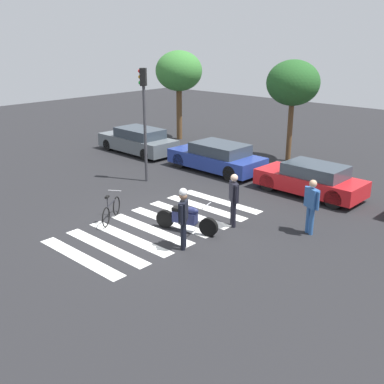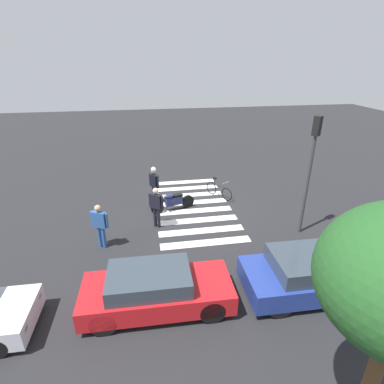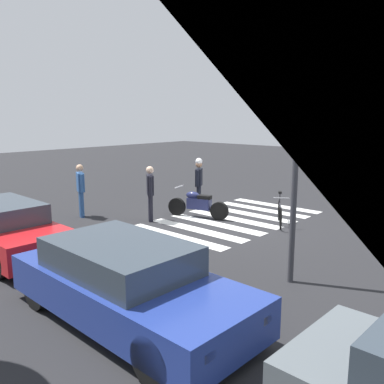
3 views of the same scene
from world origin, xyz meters
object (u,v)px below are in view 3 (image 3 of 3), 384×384
(leaning_bicycle, at_px, (280,213))
(officer_on_foot, at_px, (199,179))
(pedestrian_bystander, at_px, (81,187))
(traffic_light_pole, at_px, (298,127))
(car_blue_hatchback, at_px, (127,283))
(police_motorcycle, at_px, (198,205))
(officer_by_motorcycle, at_px, (150,190))
(car_red_convertible, at_px, (5,229))

(leaning_bicycle, bearing_deg, officer_on_foot, 1.83)
(pedestrian_bystander, bearing_deg, leaning_bicycle, -146.56)
(traffic_light_pole, bearing_deg, car_blue_hatchback, 69.28)
(police_motorcycle, height_order, officer_on_foot, officer_on_foot)
(police_motorcycle, height_order, car_blue_hatchback, car_blue_hatchback)
(police_motorcycle, distance_m, pedestrian_bystander, 3.95)
(officer_by_motorcycle, height_order, pedestrian_bystander, officer_by_motorcycle)
(pedestrian_bystander, bearing_deg, officer_by_motorcycle, -151.21)
(officer_on_foot, height_order, officer_by_motorcycle, officer_on_foot)
(traffic_light_pole, bearing_deg, officer_by_motorcycle, -13.49)
(pedestrian_bystander, distance_m, car_blue_hatchback, 7.57)
(officer_on_foot, relative_size, traffic_light_pole, 0.40)
(car_red_convertible, bearing_deg, officer_by_motorcycle, -93.84)
(leaning_bicycle, distance_m, officer_on_foot, 3.35)
(leaning_bicycle, bearing_deg, police_motorcycle, 23.10)
(pedestrian_bystander, bearing_deg, officer_on_foot, -121.92)
(traffic_light_pole, bearing_deg, car_red_convertible, 27.26)
(leaning_bicycle, xyz_separation_m, pedestrian_bystander, (5.45, 3.60, 0.66))
(police_motorcycle, bearing_deg, officer_on_foot, -50.20)
(traffic_light_pole, bearing_deg, leaning_bicycle, -56.85)
(leaning_bicycle, relative_size, car_red_convertible, 0.35)
(car_blue_hatchback, bearing_deg, police_motorcycle, -58.19)
(car_red_convertible, bearing_deg, police_motorcycle, -100.88)
(car_red_convertible, relative_size, traffic_light_pole, 0.90)
(police_motorcycle, height_order, officer_by_motorcycle, officer_by_motorcycle)
(officer_by_motorcycle, bearing_deg, car_red_convertible, 86.16)
(leaning_bicycle, distance_m, traffic_light_pole, 5.33)
(car_red_convertible, bearing_deg, pedestrian_bystander, -61.38)
(officer_on_foot, distance_m, officer_by_motorcycle, 2.32)
(officer_on_foot, distance_m, car_red_convertible, 6.88)
(officer_by_motorcycle, bearing_deg, pedestrian_bystander, 28.79)
(officer_by_motorcycle, bearing_deg, traffic_light_pole, 166.51)
(pedestrian_bystander, xyz_separation_m, car_red_convertible, (-1.83, 3.36, -0.40))
(car_blue_hatchback, distance_m, car_red_convertible, 4.87)
(leaning_bicycle, relative_size, pedestrian_bystander, 0.83)
(pedestrian_bystander, bearing_deg, car_blue_hatchback, 152.56)
(leaning_bicycle, bearing_deg, car_blue_hatchback, 100.06)
(officer_on_foot, distance_m, car_blue_hatchback, 8.33)
(leaning_bicycle, height_order, car_blue_hatchback, car_blue_hatchback)
(officer_by_motorcycle, relative_size, car_blue_hatchback, 0.39)
(car_blue_hatchback, xyz_separation_m, car_red_convertible, (4.87, -0.12, -0.02))
(police_motorcycle, xyz_separation_m, car_blue_hatchback, (-3.74, 6.02, 0.20))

